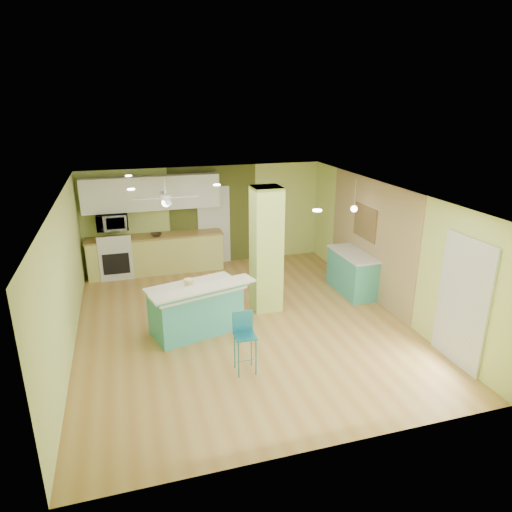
# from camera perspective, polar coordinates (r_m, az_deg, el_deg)

# --- Properties ---
(floor) EXTENTS (6.00, 7.00, 0.01)m
(floor) POSITION_cam_1_polar(r_m,az_deg,el_deg) (8.83, -1.84, -8.32)
(floor) COLOR #A47539
(floor) RESTS_ON ground
(ceiling) EXTENTS (6.00, 7.00, 0.01)m
(ceiling) POSITION_cam_1_polar(r_m,az_deg,el_deg) (7.99, -2.03, 7.86)
(ceiling) COLOR white
(ceiling) RESTS_ON wall_back
(wall_back) EXTENTS (6.00, 0.01, 2.50)m
(wall_back) POSITION_cam_1_polar(r_m,az_deg,el_deg) (11.62, -6.32, 4.98)
(wall_back) COLOR #C7D974
(wall_back) RESTS_ON floor
(wall_front) EXTENTS (6.00, 0.01, 2.50)m
(wall_front) POSITION_cam_1_polar(r_m,az_deg,el_deg) (5.33, 7.88, -12.93)
(wall_front) COLOR #C7D974
(wall_front) RESTS_ON floor
(wall_left) EXTENTS (0.01, 7.00, 2.50)m
(wall_left) POSITION_cam_1_polar(r_m,az_deg,el_deg) (8.17, -22.81, -2.60)
(wall_left) COLOR #C7D974
(wall_left) RESTS_ON floor
(wall_right) EXTENTS (0.01, 7.00, 2.50)m
(wall_right) POSITION_cam_1_polar(r_m,az_deg,el_deg) (9.50, 15.90, 1.13)
(wall_right) COLOR #C7D974
(wall_right) RESTS_ON floor
(wood_panel) EXTENTS (0.02, 3.40, 2.50)m
(wood_panel) POSITION_cam_1_polar(r_m,az_deg,el_deg) (9.97, 14.02, 2.15)
(wood_panel) COLOR #977D56
(wood_panel) RESTS_ON floor
(olive_accent) EXTENTS (2.20, 0.02, 2.50)m
(olive_accent) POSITION_cam_1_polar(r_m,az_deg,el_deg) (11.63, -5.33, 5.04)
(olive_accent) COLOR #4B5120
(olive_accent) RESTS_ON floor
(interior_door) EXTENTS (0.82, 0.05, 2.00)m
(interior_door) POSITION_cam_1_polar(r_m,az_deg,el_deg) (11.67, -5.27, 3.82)
(interior_door) COLOR silver
(interior_door) RESTS_ON floor
(french_door) EXTENTS (0.04, 1.08, 2.10)m
(french_door) POSITION_cam_1_polar(r_m,az_deg,el_deg) (7.83, 24.38, -5.33)
(french_door) COLOR silver
(french_door) RESTS_ON floor
(column) EXTENTS (0.55, 0.55, 2.50)m
(column) POSITION_cam_1_polar(r_m,az_deg,el_deg) (8.96, 1.28, 0.80)
(column) COLOR #AEC95D
(column) RESTS_ON floor
(kitchen_run) EXTENTS (3.25, 0.63, 0.94)m
(kitchen_run) POSITION_cam_1_polar(r_m,az_deg,el_deg) (11.40, -12.34, 0.29)
(kitchen_run) COLOR #C9C669
(kitchen_run) RESTS_ON floor
(stove) EXTENTS (0.76, 0.66, 1.08)m
(stove) POSITION_cam_1_polar(r_m,az_deg,el_deg) (11.38, -17.09, -0.23)
(stove) COLOR silver
(stove) RESTS_ON floor
(upper_cabinets) EXTENTS (3.20, 0.34, 0.80)m
(upper_cabinets) POSITION_cam_1_polar(r_m,az_deg,el_deg) (11.14, -12.92, 7.70)
(upper_cabinets) COLOR white
(upper_cabinets) RESTS_ON wall_back
(microwave) EXTENTS (0.70, 0.48, 0.39)m
(microwave) POSITION_cam_1_polar(r_m,az_deg,el_deg) (11.13, -17.53, 4.11)
(microwave) COLOR silver
(microwave) RESTS_ON wall_back
(ceiling_fan) EXTENTS (1.41, 1.41, 0.61)m
(ceiling_fan) POSITION_cam_1_polar(r_m,az_deg,el_deg) (9.83, -11.24, 7.10)
(ceiling_fan) COLOR white
(ceiling_fan) RESTS_ON ceiling
(pendant_lamp) EXTENTS (0.14, 0.14, 0.69)m
(pendant_lamp) POSITION_cam_1_polar(r_m,az_deg,el_deg) (9.78, 12.16, 5.81)
(pendant_lamp) COLOR white
(pendant_lamp) RESTS_ON ceiling
(wall_decor) EXTENTS (0.03, 0.90, 0.70)m
(wall_decor) POSITION_cam_1_polar(r_m,az_deg,el_deg) (10.05, 13.48, 4.10)
(wall_decor) COLOR brown
(wall_decor) RESTS_ON wood_panel
(peninsula) EXTENTS (1.97, 1.44, 1.01)m
(peninsula) POSITION_cam_1_polar(r_m,az_deg,el_deg) (8.38, -7.47, -6.49)
(peninsula) COLOR teal
(peninsula) RESTS_ON floor
(bar_stool) EXTENTS (0.33, 0.33, 0.98)m
(bar_stool) POSITION_cam_1_polar(r_m,az_deg,el_deg) (7.12, -1.51, -9.52)
(bar_stool) COLOR teal
(bar_stool) RESTS_ON floor
(side_counter) EXTENTS (0.60, 1.40, 0.90)m
(side_counter) POSITION_cam_1_polar(r_m,az_deg,el_deg) (10.21, 11.86, -2.02)
(side_counter) COLOR teal
(side_counter) RESTS_ON floor
(fruit_bowl) EXTENTS (0.27, 0.27, 0.07)m
(fruit_bowl) POSITION_cam_1_polar(r_m,az_deg,el_deg) (11.19, -12.38, 2.63)
(fruit_bowl) COLOR #332314
(fruit_bowl) RESTS_ON kitchen_run
(canister) EXTENTS (0.17, 0.17, 0.18)m
(canister) POSITION_cam_1_polar(r_m,az_deg,el_deg) (8.16, -8.41, -3.45)
(canister) COLOR yellow
(canister) RESTS_ON peninsula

